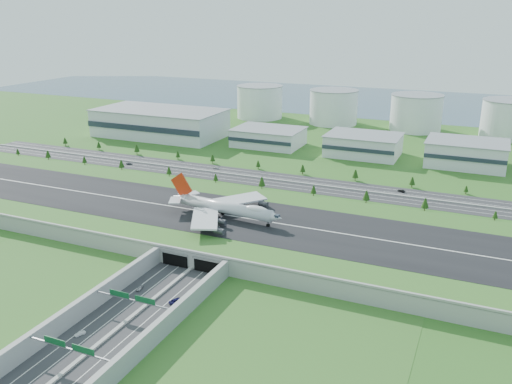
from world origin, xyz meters
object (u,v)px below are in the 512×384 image
at_px(car_2, 176,301).
at_px(car_7, 216,168).
at_px(boeing_747, 225,207).
at_px(car_3, 98,376).
at_px(car_5, 401,191).
at_px(car_0, 140,288).
at_px(car_4, 129,164).
at_px(car_1, 80,333).
at_px(fuel_tank_a, 260,102).

xyz_separation_m(car_2, car_7, (-77.93, 183.99, -0.16)).
distance_m(boeing_747, car_3, 129.38).
xyz_separation_m(car_3, car_5, (58.66, 234.58, 0.04)).
height_order(car_0, car_4, car_4).
bearing_deg(car_0, car_7, 95.87).
bearing_deg(car_0, car_5, 53.88).
relative_size(car_0, car_1, 1.13).
distance_m(car_1, car_7, 225.89).
distance_m(fuel_tank_a, car_5, 281.52).
distance_m(fuel_tank_a, car_7, 212.62).
height_order(car_2, car_5, car_2).
relative_size(car_1, car_4, 0.85).
bearing_deg(car_4, boeing_747, -144.44).
relative_size(fuel_tank_a, car_4, 10.55).
distance_m(car_1, car_5, 232.04).
height_order(car_2, car_3, car_2).
distance_m(fuel_tank_a, boeing_747, 333.73).
bearing_deg(car_5, car_3, 9.20).
relative_size(car_4, car_7, 0.98).
height_order(fuel_tank_a, car_4, fuel_tank_a).
bearing_deg(car_4, car_5, -104.92).
xyz_separation_m(car_0, car_4, (-125.11, 163.81, 0.03)).
bearing_deg(car_4, car_3, -165.35).
xyz_separation_m(car_0, car_1, (0.05, -37.65, -0.11)).
xyz_separation_m(boeing_747, car_7, (-62.43, 108.01, -13.28)).
height_order(car_0, car_3, car_0).
bearing_deg(boeing_747, car_4, 150.42).
relative_size(fuel_tank_a, car_7, 10.31).
relative_size(car_0, car_3, 0.85).
bearing_deg(car_7, fuel_tank_a, -151.32).
xyz_separation_m(car_2, car_3, (2.24, -51.50, -0.08)).
bearing_deg(fuel_tank_a, car_0, -74.15).
bearing_deg(boeing_747, car_7, 125.53).
distance_m(boeing_747, car_4, 159.07).
xyz_separation_m(car_0, car_3, (22.36, -54.78, -0.00)).
relative_size(car_3, car_5, 1.08).
bearing_deg(car_0, car_1, -101.79).
distance_m(boeing_747, car_0, 74.03).
relative_size(car_3, car_4, 1.13).
xyz_separation_m(car_1, car_2, (20.07, 34.37, 0.19)).
bearing_deg(fuel_tank_a, car_5, -47.27).
relative_size(car_0, car_2, 0.74).
bearing_deg(car_1, fuel_tank_a, 126.56).
bearing_deg(car_5, boeing_747, -12.26).
bearing_deg(car_5, car_0, -1.01).
xyz_separation_m(car_1, car_3, (22.31, -17.13, 0.11)).
relative_size(car_0, car_4, 0.96).
height_order(boeing_747, car_2, boeing_747).
bearing_deg(car_5, car_7, -67.13).
xyz_separation_m(car_4, car_5, (206.14, 16.00, 0.01)).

